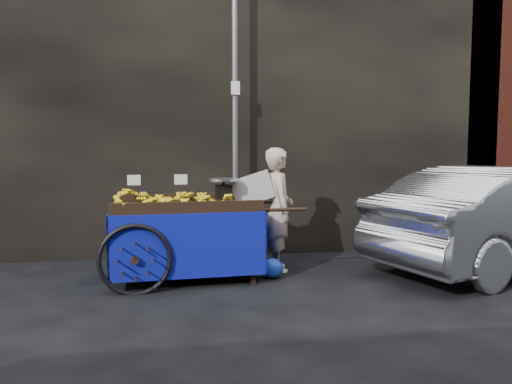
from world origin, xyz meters
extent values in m
plane|color=black|center=(0.00, 0.00, 0.00)|extent=(80.00, 80.00, 0.00)
cube|color=black|center=(-1.00, 2.60, 2.50)|extent=(11.00, 2.00, 5.00)
cylinder|color=slate|center=(0.30, 1.30, 2.00)|extent=(0.08, 0.08, 4.00)
cube|color=white|center=(0.30, 1.25, 2.40)|extent=(0.12, 0.02, 0.18)
cube|color=black|center=(-0.42, 0.43, 0.86)|extent=(1.78, 1.18, 0.06)
cube|color=black|center=(-0.45, 0.93, 0.93)|extent=(1.71, 0.16, 0.11)
cube|color=black|center=(-0.38, -0.07, 0.93)|extent=(1.71, 0.16, 0.11)
cube|color=black|center=(0.36, 0.05, 0.43)|extent=(0.06, 0.06, 0.86)
cube|color=black|center=(0.30, 0.91, 0.43)|extent=(0.06, 0.06, 0.86)
cylinder|color=black|center=(0.74, 0.07, 0.86)|extent=(0.54, 0.08, 0.04)
cylinder|color=black|center=(0.68, 0.93, 0.86)|extent=(0.54, 0.08, 0.04)
torus|color=black|center=(-0.97, -0.19, 0.38)|extent=(0.81, 0.11, 0.80)
torus|color=black|center=(-1.04, 0.97, 0.38)|extent=(0.81, 0.11, 0.80)
cylinder|color=black|center=(-1.00, 0.39, 0.38)|extent=(0.13, 1.20, 0.05)
cube|color=#0D0791|center=(-0.38, -0.12, 0.49)|extent=(1.76, 0.14, 0.73)
cube|color=#0D0791|center=(-0.45, 0.97, 0.49)|extent=(1.76, 0.14, 0.73)
cube|color=#0D0791|center=(-1.28, 0.37, 0.49)|extent=(0.09, 1.11, 0.73)
cube|color=#0D0791|center=(0.45, 0.49, 0.49)|extent=(0.09, 1.11, 0.73)
cube|color=black|center=(0.06, 0.51, 1.04)|extent=(0.20, 0.16, 0.17)
cylinder|color=silver|center=(0.06, 0.51, 1.19)|extent=(0.39, 0.39, 0.03)
cube|color=white|center=(-1.00, 0.27, 1.21)|extent=(0.15, 0.02, 0.12)
cube|color=white|center=(-0.46, 0.31, 1.21)|extent=(0.15, 0.02, 0.12)
imported|color=#BEA78D|center=(0.78, 0.65, 0.79)|extent=(0.39, 0.58, 1.59)
cube|color=silver|center=(0.44, 0.57, 1.07)|extent=(0.58, 0.09, 0.50)
ellipsoid|color=blue|center=(0.62, 0.23, 0.12)|extent=(0.27, 0.22, 0.24)
imported|color=#B6B9BE|center=(3.81, 0.23, 0.67)|extent=(4.32, 2.67, 1.35)
camera|label=1|loc=(-0.51, -5.61, 1.57)|focal=35.00mm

